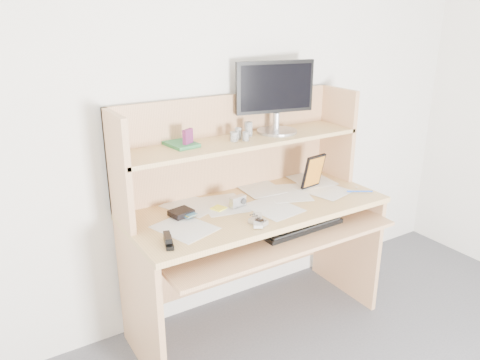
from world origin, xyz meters
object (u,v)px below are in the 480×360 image
keyboard (299,225)px  monitor (275,95)px  desk (249,210)px  tv_remote (258,220)px  game_case (313,171)px

keyboard → monitor: size_ratio=1.07×
desk → tv_remote: bearing=-114.1°
monitor → game_case: bearing=-32.3°
game_case → desk: bearing=166.0°
game_case → tv_remote: bearing=-165.3°
monitor → desk: bearing=-143.4°
desk → game_case: bearing=-6.2°
tv_remote → game_case: bearing=54.4°
tv_remote → game_case: (0.53, 0.22, 0.09)m
tv_remote → monitor: (0.37, 0.38, 0.53)m
monitor → tv_remote: bearing=-122.2°
game_case → monitor: monitor is taller
keyboard → tv_remote: 0.29m
monitor → keyboard: bearing=-93.1°
tv_remote → keyboard: bearing=33.9°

